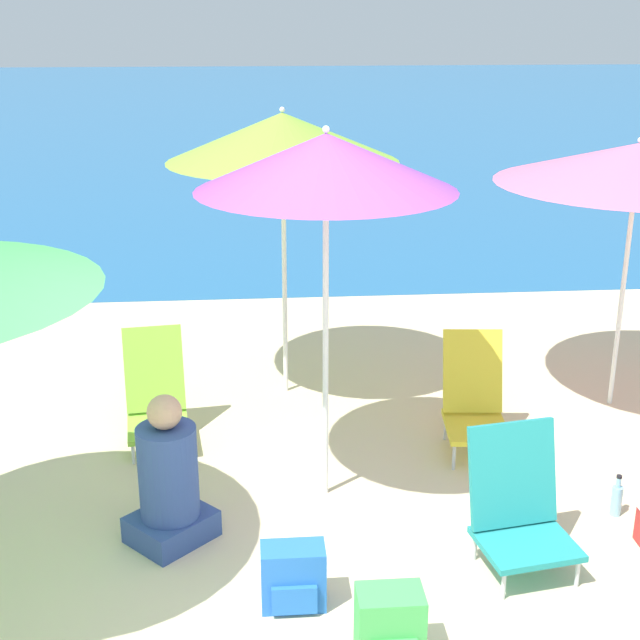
{
  "coord_description": "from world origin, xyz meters",
  "views": [
    {
      "loc": [
        -0.32,
        -3.74,
        2.92
      ],
      "look_at": [
        0.12,
        1.72,
        1.0
      ],
      "focal_mm": 50.0,
      "sensor_mm": 36.0,
      "label": 1
    }
  ],
  "objects_px": {
    "beach_umbrella_lime": "(282,138)",
    "beach_chair_yellow": "(474,398)",
    "beach_umbrella_purple": "(326,163)",
    "beach_chair_lime": "(156,395)",
    "person_seated_near": "(169,483)",
    "water_bottle": "(616,499)",
    "beach_chair_teal": "(518,504)",
    "backpack_green": "(390,627)",
    "backpack_blue": "(293,577)",
    "beach_umbrella_pink": "(638,164)"
  },
  "relations": [
    {
      "from": "beach_umbrella_lime",
      "to": "water_bottle",
      "type": "distance_m",
      "value": 3.39
    },
    {
      "from": "beach_umbrella_purple",
      "to": "beach_chair_teal",
      "type": "bearing_deg",
      "value": -39.66
    },
    {
      "from": "beach_chair_teal",
      "to": "backpack_green",
      "type": "distance_m",
      "value": 1.12
    },
    {
      "from": "beach_chair_teal",
      "to": "backpack_blue",
      "type": "bearing_deg",
      "value": -176.55
    },
    {
      "from": "beach_chair_lime",
      "to": "water_bottle",
      "type": "bearing_deg",
      "value": -30.88
    },
    {
      "from": "beach_umbrella_lime",
      "to": "backpack_blue",
      "type": "bearing_deg",
      "value": -91.75
    },
    {
      "from": "water_bottle",
      "to": "beach_umbrella_lime",
      "type": "bearing_deg",
      "value": 133.31
    },
    {
      "from": "beach_umbrella_purple",
      "to": "beach_chair_yellow",
      "type": "bearing_deg",
      "value": 27.45
    },
    {
      "from": "beach_umbrella_lime",
      "to": "backpack_blue",
      "type": "height_order",
      "value": "beach_umbrella_lime"
    },
    {
      "from": "beach_umbrella_purple",
      "to": "beach_chair_yellow",
      "type": "xyz_separation_m",
      "value": [
        1.09,
        0.56,
        -1.74
      ]
    },
    {
      "from": "beach_umbrella_purple",
      "to": "backpack_blue",
      "type": "bearing_deg",
      "value": -103.2
    },
    {
      "from": "beach_chair_lime",
      "to": "person_seated_near",
      "type": "distance_m",
      "value": 1.33
    },
    {
      "from": "beach_umbrella_pink",
      "to": "beach_chair_yellow",
      "type": "xyz_separation_m",
      "value": [
        -1.25,
        -0.62,
        -1.51
      ]
    },
    {
      "from": "person_seated_near",
      "to": "backpack_blue",
      "type": "distance_m",
      "value": 0.97
    },
    {
      "from": "beach_chair_lime",
      "to": "backpack_green",
      "type": "distance_m",
      "value": 2.75
    },
    {
      "from": "beach_umbrella_pink",
      "to": "water_bottle",
      "type": "bearing_deg",
      "value": -110.72
    },
    {
      "from": "beach_chair_yellow",
      "to": "beach_umbrella_pink",
      "type": "bearing_deg",
      "value": 31.19
    },
    {
      "from": "beach_umbrella_purple",
      "to": "backpack_blue",
      "type": "relative_size",
      "value": 6.77
    },
    {
      "from": "beach_chair_lime",
      "to": "person_seated_near",
      "type": "xyz_separation_m",
      "value": [
        0.2,
        -1.31,
        0.04
      ]
    },
    {
      "from": "beach_umbrella_lime",
      "to": "backpack_green",
      "type": "relative_size",
      "value": 6.1
    },
    {
      "from": "water_bottle",
      "to": "beach_chair_yellow",
      "type": "bearing_deg",
      "value": 123.84
    },
    {
      "from": "beach_umbrella_purple",
      "to": "beach_chair_lime",
      "type": "xyz_separation_m",
      "value": [
        -1.13,
        0.86,
        -1.77
      ]
    },
    {
      "from": "beach_umbrella_pink",
      "to": "water_bottle",
      "type": "xyz_separation_m",
      "value": [
        -0.6,
        -1.59,
        -1.77
      ]
    },
    {
      "from": "beach_umbrella_pink",
      "to": "water_bottle",
      "type": "distance_m",
      "value": 2.45
    },
    {
      "from": "beach_chair_teal",
      "to": "water_bottle",
      "type": "xyz_separation_m",
      "value": [
        0.75,
        0.41,
        -0.25
      ]
    },
    {
      "from": "beach_umbrella_lime",
      "to": "backpack_green",
      "type": "bearing_deg",
      "value": -83.78
    },
    {
      "from": "beach_umbrella_pink",
      "to": "beach_chair_yellow",
      "type": "relative_size",
      "value": 2.58
    },
    {
      "from": "beach_chair_yellow",
      "to": "beach_chair_teal",
      "type": "relative_size",
      "value": 1.02
    },
    {
      "from": "beach_chair_teal",
      "to": "beach_umbrella_purple",
      "type": "bearing_deg",
      "value": 130.51
    },
    {
      "from": "beach_umbrella_pink",
      "to": "backpack_blue",
      "type": "bearing_deg",
      "value": -138.55
    },
    {
      "from": "beach_umbrella_lime",
      "to": "beach_chair_yellow",
      "type": "relative_size",
      "value": 2.81
    },
    {
      "from": "beach_umbrella_pink",
      "to": "backpack_green",
      "type": "relative_size",
      "value": 5.59
    },
    {
      "from": "beach_umbrella_pink",
      "to": "beach_chair_lime",
      "type": "xyz_separation_m",
      "value": [
        -3.47,
        -0.32,
        -1.54
      ]
    },
    {
      "from": "beach_chair_yellow",
      "to": "beach_chair_lime",
      "type": "bearing_deg",
      "value": 177.39
    },
    {
      "from": "beach_umbrella_lime",
      "to": "beach_chair_teal",
      "type": "bearing_deg",
      "value": -64.47
    },
    {
      "from": "beach_chair_teal",
      "to": "beach_chair_lime",
      "type": "relative_size",
      "value": 1.0
    },
    {
      "from": "beach_chair_yellow",
      "to": "person_seated_near",
      "type": "bearing_deg",
      "value": -148.37
    },
    {
      "from": "backpack_green",
      "to": "person_seated_near",
      "type": "bearing_deg",
      "value": 134.87
    },
    {
      "from": "person_seated_near",
      "to": "beach_chair_yellow",
      "type": "bearing_deg",
      "value": 72.97
    },
    {
      "from": "beach_umbrella_lime",
      "to": "water_bottle",
      "type": "height_order",
      "value": "beach_umbrella_lime"
    },
    {
      "from": "beach_chair_lime",
      "to": "backpack_blue",
      "type": "bearing_deg",
      "value": -73.31
    },
    {
      "from": "beach_chair_lime",
      "to": "beach_umbrella_purple",
      "type": "bearing_deg",
      "value": -44.3
    },
    {
      "from": "beach_umbrella_lime",
      "to": "beach_chair_teal",
      "type": "relative_size",
      "value": 2.87
    },
    {
      "from": "beach_chair_yellow",
      "to": "beach_chair_teal",
      "type": "xyz_separation_m",
      "value": [
        -0.1,
        -1.39,
        -0.01
      ]
    },
    {
      "from": "beach_umbrella_lime",
      "to": "water_bottle",
      "type": "relative_size",
      "value": 8.3
    },
    {
      "from": "water_bottle",
      "to": "backpack_blue",
      "type": "bearing_deg",
      "value": -160.52
    },
    {
      "from": "beach_chair_teal",
      "to": "backpack_green",
      "type": "relative_size",
      "value": 2.12
    },
    {
      "from": "beach_umbrella_purple",
      "to": "beach_chair_teal",
      "type": "distance_m",
      "value": 2.17
    },
    {
      "from": "beach_umbrella_lime",
      "to": "water_bottle",
      "type": "xyz_separation_m",
      "value": [
        1.92,
        -2.03,
        -1.92
      ]
    },
    {
      "from": "beach_chair_yellow",
      "to": "backpack_green",
      "type": "distance_m",
      "value": 2.32
    }
  ]
}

